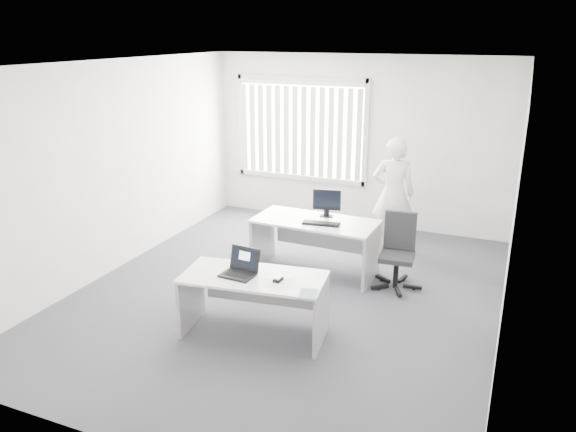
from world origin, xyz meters
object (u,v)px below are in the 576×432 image
at_px(desk_far, 315,235).
at_px(person, 393,194).
at_px(monitor, 327,203).
at_px(laptop, 237,264).
at_px(desk_near, 254,292).
at_px(office_chair, 397,264).

bearing_deg(desk_far, person, 62.04).
bearing_deg(monitor, laptop, -108.04).
bearing_deg(desk_far, laptop, -93.36).
xyz_separation_m(desk_near, monitor, (0.11, 2.02, 0.44)).
bearing_deg(person, office_chair, 90.87).
bearing_deg(laptop, monitor, 87.47).
height_order(desk_far, person, person).
height_order(desk_near, person, person).
height_order(office_chair, laptop, office_chair).
height_order(desk_near, monitor, monitor).
bearing_deg(office_chair, desk_near, -127.77).
height_order(desk_far, office_chair, office_chair).
bearing_deg(office_chair, person, 100.90).
height_order(laptop, monitor, monitor).
bearing_deg(desk_near, laptop, -162.14).
distance_m(desk_far, laptop, 1.91).
bearing_deg(person, monitor, 43.46).
xyz_separation_m(desk_near, desk_far, (0.03, 1.81, 0.04)).
xyz_separation_m(desk_far, monitor, (0.09, 0.21, 0.40)).
xyz_separation_m(office_chair, monitor, (-1.04, 0.23, 0.63)).
distance_m(person, laptop, 3.31).
bearing_deg(monitor, office_chair, -23.19).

